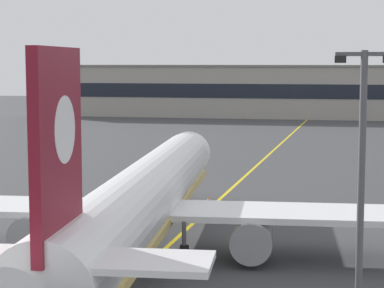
{
  "coord_description": "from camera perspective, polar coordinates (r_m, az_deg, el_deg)",
  "views": [
    {
      "loc": [
        9.46,
        -26.87,
        11.12
      ],
      "look_at": [
        1.71,
        11.47,
        6.74
      ],
      "focal_mm": 68.4,
      "sensor_mm": 36.0,
      "label": 1
    }
  ],
  "objects": [
    {
      "name": "airliner_foreground",
      "position": [
        41.6,
        -3.85,
        -4.36
      ],
      "size": [
        32.27,
        41.53,
        11.65
      ],
      "color": "white",
      "rests_on": "ground"
    },
    {
      "name": "apron_lamp_post",
      "position": [
        29.33,
        13.04,
        -3.65
      ],
      "size": [
        2.24,
        0.9,
        11.58
      ],
      "color": "#515156",
      "rests_on": "ground"
    },
    {
      "name": "taxiway_centreline",
      "position": [
        58.71,
        1.95,
        -4.52
      ],
      "size": [
        7.38,
        179.87,
        0.01
      ],
      "primitive_type": "cube",
      "rotation": [
        0.0,
        0.0,
        -0.04
      ],
      "color": "yellow",
      "rests_on": "ground"
    },
    {
      "name": "safety_cone_by_nose_gear",
      "position": [
        58.02,
        1.3,
        -4.4
      ],
      "size": [
        0.44,
        0.44,
        0.55
      ],
      "color": "orange",
      "rests_on": "ground"
    },
    {
      "name": "terminal_building",
      "position": [
        149.1,
        8.75,
        4.08
      ],
      "size": [
        111.52,
        12.4,
        10.58
      ],
      "color": "#9E998E",
      "rests_on": "ground"
    }
  ]
}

